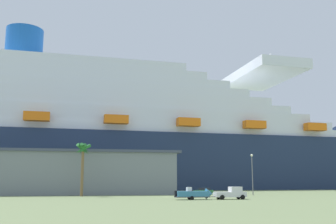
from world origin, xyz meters
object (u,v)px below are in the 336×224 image
small_boat_on_trailer (196,194)px  parked_car_green_wagon (204,191)px  cruise_ship (103,139)px  street_lamp (252,169)px  palm_tree (83,154)px  pickup_truck (231,193)px

small_boat_on_trailer → parked_car_green_wagon: 27.30m
cruise_ship → parked_car_green_wagon: (21.56, -57.48, -17.77)m
street_lamp → parked_car_green_wagon: street_lamp is taller
cruise_ship → street_lamp: size_ratio=28.05×
palm_tree → pickup_truck: bearing=-36.4°
pickup_truck → small_boat_on_trailer: (-6.45, 0.06, -0.08)m
small_boat_on_trailer → palm_tree: size_ratio=0.68×
parked_car_green_wagon → street_lamp: bearing=-39.8°
pickup_truck → street_lamp: 22.22m
cruise_ship → pickup_truck: 87.11m
pickup_truck → small_boat_on_trailer: pickup_truck is taller
pickup_truck → street_lamp: size_ratio=0.61×
cruise_ship → small_boat_on_trailer: cruise_ship is taller
palm_tree → street_lamp: (38.00, -1.13, -2.98)m
cruise_ship → parked_car_green_wagon: 63.91m
pickup_truck → parked_car_green_wagon: size_ratio=1.13×
cruise_ship → pickup_truck: bearing=-77.3°
palm_tree → street_lamp: bearing=-1.7°
street_lamp → parked_car_green_wagon: size_ratio=1.86×
small_boat_on_trailer → street_lamp: size_ratio=0.82×
cruise_ship → palm_tree: (-7.16, -64.09, -9.70)m
pickup_truck → street_lamp: bearing=56.2°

